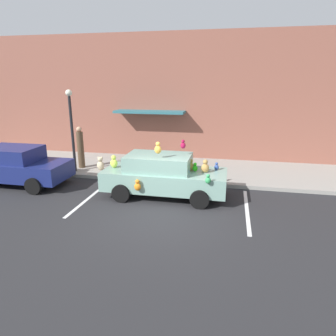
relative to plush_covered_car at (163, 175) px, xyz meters
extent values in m
plane|color=#262628|center=(0.29, -1.67, -0.80)|extent=(60.00, 60.00, 0.00)
cube|color=gray|center=(0.29, 3.33, -0.72)|extent=(24.00, 4.00, 0.15)
cube|color=brown|center=(0.29, 5.48, 2.40)|extent=(24.00, 0.30, 6.40)
cube|color=#2D6772|center=(-1.80, 4.93, 1.75)|extent=(3.60, 1.10, 0.12)
cube|color=silver|center=(2.97, -0.67, -0.80)|extent=(0.12, 3.60, 0.01)
cube|color=silver|center=(-2.59, -0.67, -0.80)|extent=(0.12, 3.60, 0.01)
cube|color=#7BA597|center=(0.05, 0.00, -0.15)|extent=(4.41, 1.70, 0.68)
cube|color=#7BA597|center=(-0.17, 0.00, 0.47)|extent=(2.29, 1.49, 0.56)
cylinder|color=black|center=(1.42, 0.85, -0.48)|extent=(0.64, 0.22, 0.64)
cylinder|color=black|center=(1.42, -0.85, -0.48)|extent=(0.64, 0.22, 0.64)
cylinder|color=black|center=(-1.31, 0.85, -0.48)|extent=(0.64, 0.22, 0.64)
cylinder|color=black|center=(-1.31, -0.85, -0.48)|extent=(0.64, 0.22, 0.64)
ellipsoid|color=maroon|center=(0.68, 0.21, 1.08)|extent=(0.19, 0.15, 0.22)
sphere|color=maroon|center=(0.68, 0.21, 1.23)|extent=(0.12, 0.12, 0.12)
ellipsoid|color=orange|center=(-0.68, -0.94, -0.17)|extent=(0.23, 0.19, 0.27)
sphere|color=orange|center=(-0.68, -0.94, 0.02)|extent=(0.15, 0.15, 0.15)
ellipsoid|color=olive|center=(0.97, 0.15, 0.33)|extent=(0.25, 0.21, 0.30)
sphere|color=olive|center=(0.97, 0.15, 0.54)|extent=(0.16, 0.16, 0.16)
ellipsoid|color=gold|center=(-0.07, -0.47, 1.04)|extent=(0.24, 0.19, 0.28)
sphere|color=gold|center=(-0.07, -0.47, 1.24)|extent=(0.15, 0.15, 0.15)
ellipsoid|color=#6FD51B|center=(1.47, 0.28, 0.28)|extent=(0.16, 0.13, 0.19)
sphere|color=#6FD51B|center=(1.47, 0.28, 0.41)|extent=(0.10, 0.10, 0.10)
ellipsoid|color=#314B95|center=(1.87, 0.44, 0.28)|extent=(0.16, 0.13, 0.19)
sphere|color=#314B95|center=(1.87, 0.44, 0.42)|extent=(0.10, 0.10, 0.10)
ellipsoid|color=#D1E14D|center=(-1.86, -0.02, 0.35)|extent=(0.27, 0.22, 0.32)
sphere|color=#D1E14D|center=(-1.86, -0.02, 0.57)|extent=(0.17, 0.17, 0.17)
ellipsoid|color=olive|center=(-1.20, -0.53, 0.33)|extent=(0.24, 0.19, 0.28)
sphere|color=olive|center=(-1.20, -0.53, 0.52)|extent=(0.15, 0.15, 0.15)
ellipsoid|color=green|center=(1.14, 0.11, 0.30)|extent=(0.19, 0.15, 0.22)
sphere|color=green|center=(1.14, 0.11, 0.45)|extent=(0.12, 0.12, 0.12)
ellipsoid|color=#36A95B|center=(1.68, -0.92, 0.22)|extent=(0.18, 0.15, 0.22)
sphere|color=#36A95B|center=(1.68, -0.92, 0.37)|extent=(0.12, 0.12, 0.12)
ellipsoid|color=blue|center=(0.89, -0.34, 0.30)|extent=(0.19, 0.16, 0.23)
sphere|color=blue|center=(0.89, -0.34, 0.46)|extent=(0.12, 0.12, 0.12)
ellipsoid|color=#B78746|center=(1.50, 0.04, 0.35)|extent=(0.27, 0.22, 0.32)
sphere|color=#B78746|center=(1.50, 0.04, 0.57)|extent=(0.17, 0.17, 0.17)
cube|color=navy|center=(-6.01, 0.07, -0.15)|extent=(4.06, 1.75, 0.68)
cube|color=navy|center=(-6.21, 0.07, 0.47)|extent=(2.11, 1.54, 0.56)
cylinder|color=black|center=(-4.75, 0.95, -0.48)|extent=(0.64, 0.22, 0.64)
cylinder|color=black|center=(-4.75, -0.80, -0.48)|extent=(0.64, 0.22, 0.64)
cylinder|color=black|center=(-7.27, 0.95, -0.48)|extent=(0.64, 0.22, 0.64)
ellipsoid|color=beige|center=(-3.43, 2.21, -0.44)|extent=(0.33, 0.27, 0.41)
sphere|color=beige|center=(-3.43, 2.21, -0.15)|extent=(0.23, 0.23, 0.23)
sphere|color=beige|center=(-3.51, 2.21, -0.07)|extent=(0.10, 0.10, 0.10)
sphere|color=beige|center=(-3.35, 2.21, -0.07)|extent=(0.10, 0.10, 0.10)
cylinder|color=black|center=(-4.48, 1.83, 1.00)|extent=(0.12, 0.12, 3.30)
sphere|color=#EAEACC|center=(-4.48, 1.83, 2.79)|extent=(0.28, 0.28, 0.28)
cylinder|color=brown|center=(-4.46, 2.42, 0.19)|extent=(0.30, 0.30, 1.69)
sphere|color=tan|center=(-4.46, 2.42, 1.16)|extent=(0.24, 0.24, 0.24)
camera|label=1|loc=(2.29, -10.13, 3.29)|focal=32.27mm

